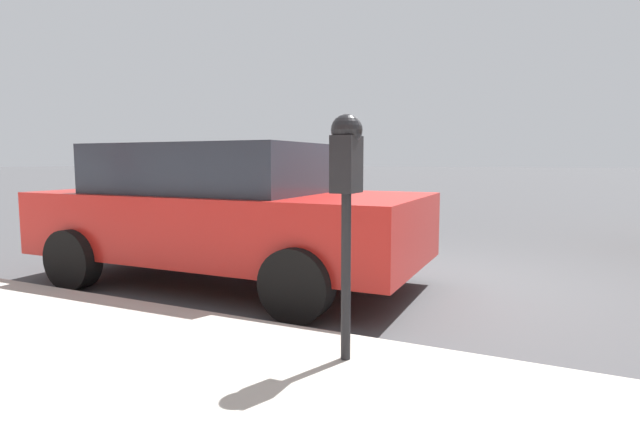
# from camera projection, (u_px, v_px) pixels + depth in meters

# --- Properties ---
(ground_plane) EXTENTS (220.00, 220.00, 0.00)m
(ground_plane) POSITION_uv_depth(u_px,v_px,m) (425.00, 283.00, 5.54)
(ground_plane) COLOR #424244
(parking_meter) EXTENTS (0.21, 0.19, 1.50)m
(parking_meter) POSITION_uv_depth(u_px,v_px,m) (347.00, 174.00, 2.98)
(parking_meter) COLOR black
(parking_meter) RESTS_ON sidewalk
(car_red) EXTENTS (2.15, 4.29, 1.53)m
(car_red) POSITION_uv_depth(u_px,v_px,m) (225.00, 210.00, 5.52)
(car_red) COLOR #B21E19
(car_red) RESTS_ON ground_plane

